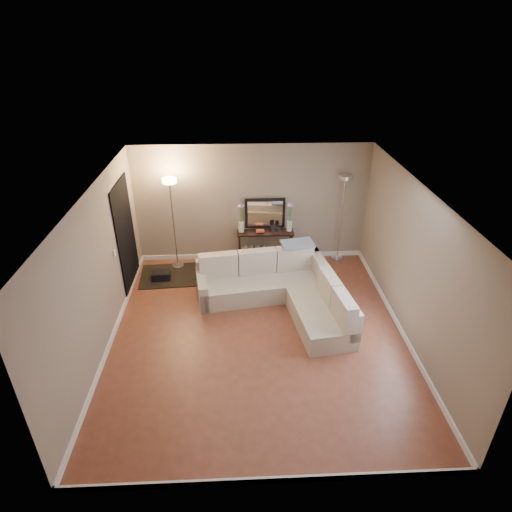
{
  "coord_description": "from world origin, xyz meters",
  "views": [
    {
      "loc": [
        -0.31,
        -5.83,
        4.77
      ],
      "look_at": [
        0.0,
        0.8,
        1.1
      ],
      "focal_mm": 30.0,
      "sensor_mm": 36.0,
      "label": 1
    }
  ],
  "objects_px": {
    "sectional_sofa": "(282,289)",
    "floor_lamp_lit": "(172,206)",
    "console_table": "(262,245)",
    "floor_lamp_unlit": "(343,201)"
  },
  "relations": [
    {
      "from": "console_table",
      "to": "floor_lamp_lit",
      "type": "bearing_deg",
      "value": -176.85
    },
    {
      "from": "floor_lamp_lit",
      "to": "console_table",
      "type": "bearing_deg",
      "value": 3.15
    },
    {
      "from": "sectional_sofa",
      "to": "floor_lamp_lit",
      "type": "relative_size",
      "value": 1.39
    },
    {
      "from": "console_table",
      "to": "floor_lamp_unlit",
      "type": "relative_size",
      "value": 0.62
    },
    {
      "from": "sectional_sofa",
      "to": "console_table",
      "type": "distance_m",
      "value": 1.63
    },
    {
      "from": "sectional_sofa",
      "to": "floor_lamp_lit",
      "type": "height_order",
      "value": "floor_lamp_lit"
    },
    {
      "from": "sectional_sofa",
      "to": "floor_lamp_lit",
      "type": "distance_m",
      "value": 2.85
    },
    {
      "from": "floor_lamp_lit",
      "to": "floor_lamp_unlit",
      "type": "relative_size",
      "value": 1.02
    },
    {
      "from": "console_table",
      "to": "sectional_sofa",
      "type": "bearing_deg",
      "value": -79.57
    },
    {
      "from": "sectional_sofa",
      "to": "floor_lamp_unlit",
      "type": "distance_m",
      "value": 2.45
    }
  ]
}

